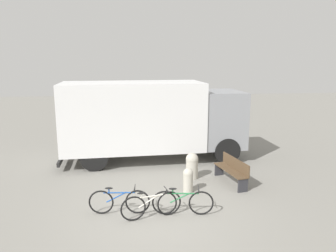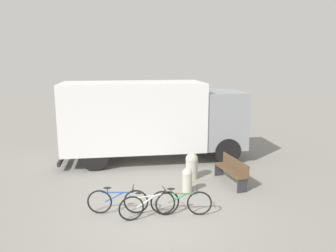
{
  "view_description": "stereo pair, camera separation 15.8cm",
  "coord_description": "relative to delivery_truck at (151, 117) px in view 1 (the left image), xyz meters",
  "views": [
    {
      "loc": [
        -0.55,
        -7.98,
        4.15
      ],
      "look_at": [
        0.76,
        3.61,
        1.75
      ],
      "focal_mm": 35.0,
      "sensor_mm": 36.0,
      "label": 1
    },
    {
      "loc": [
        -0.39,
        -8.0,
        4.15
      ],
      "look_at": [
        0.76,
        3.61,
        1.75
      ],
      "focal_mm": 35.0,
      "sensor_mm": 36.0,
      "label": 2
    }
  ],
  "objects": [
    {
      "name": "ground_plane",
      "position": [
        -0.24,
        -5.19,
        -1.8
      ],
      "size": [
        60.0,
        60.0,
        0.0
      ],
      "primitive_type": "plane",
      "color": "gray"
    },
    {
      "name": "bicycle_near",
      "position": [
        -1.18,
        -4.8,
        -1.44
      ],
      "size": [
        1.66,
        0.44,
        0.76
      ],
      "rotation": [
        0.0,
        0.0,
        -0.09
      ],
      "color": "black",
      "rests_on": "ground"
    },
    {
      "name": "park_bench",
      "position": [
        2.55,
        -2.95,
        -1.32
      ],
      "size": [
        0.75,
        1.77,
        0.86
      ],
      "rotation": [
        0.0,
        0.0,
        1.78
      ],
      "color": "brown",
      "rests_on": "ground"
    },
    {
      "name": "bollard_far_bench",
      "position": [
        1.28,
        -2.34,
        -1.31
      ],
      "size": [
        0.44,
        0.44,
        0.92
      ],
      "color": "#B2AD9E",
      "rests_on": "ground"
    },
    {
      "name": "bicycle_far",
      "position": [
        0.52,
        -5.04,
        -1.44
      ],
      "size": [
        1.66,
        0.44,
        0.76
      ],
      "rotation": [
        0.0,
        0.0,
        -0.13
      ],
      "color": "black",
      "rests_on": "ground"
    },
    {
      "name": "delivery_truck",
      "position": [
        0.0,
        0.0,
        0.0
      ],
      "size": [
        7.52,
        2.68,
        3.23
      ],
      "rotation": [
        0.0,
        0.0,
        0.05
      ],
      "color": "white",
      "rests_on": "ground"
    },
    {
      "name": "bicycle_middle",
      "position": [
        -0.33,
        -5.14,
        -1.44
      ],
      "size": [
        1.64,
        0.51,
        0.76
      ],
      "rotation": [
        0.0,
        0.0,
        0.22
      ],
      "color": "black",
      "rests_on": "ground"
    },
    {
      "name": "bollard_near_bench",
      "position": [
        0.93,
        -3.53,
        -1.38
      ],
      "size": [
        0.32,
        0.32,
        0.78
      ],
      "color": "#B2AD9E",
      "rests_on": "ground"
    }
  ]
}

